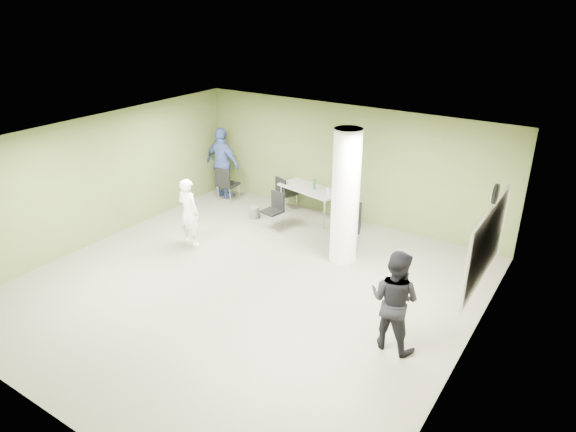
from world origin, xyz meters
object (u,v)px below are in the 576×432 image
Objects in this scene: chair_back_left at (226,182)px; man_blue at (223,163)px; folding_table at (310,190)px; man_black at (394,300)px; woman_white at (189,212)px.

man_blue is (-0.30, 0.25, 0.40)m from chair_back_left.
man_black is (3.71, -3.66, 0.12)m from folding_table.
woman_white reaches higher than folding_table.
woman_white is (0.94, -2.38, 0.20)m from chair_back_left.
woman_white is 5.23m from man_black.
folding_table is at bearing -173.35° from man_blue.
man_black is at bearing -32.96° from folding_table.
chair_back_left is 0.58× the size of man_black.
man_black is 0.87× the size of man_blue.
folding_table reaches higher than chair_back_left.
chair_back_left is 0.50× the size of man_blue.
man_black is (6.09, -3.29, 0.27)m from chair_back_left.
chair_back_left is at bearing 144.22° from man_blue.
woman_white is 0.79× the size of man_blue.
folding_table is 2.69m from man_blue.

